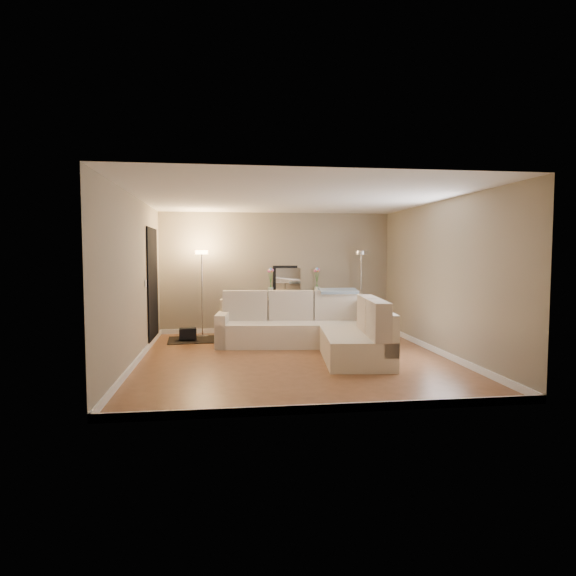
{
  "coord_description": "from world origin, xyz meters",
  "views": [
    {
      "loc": [
        -1.12,
        -7.69,
        1.7
      ],
      "look_at": [
        0.0,
        0.8,
        1.1
      ],
      "focal_mm": 30.0,
      "sensor_mm": 36.0,
      "label": 1
    }
  ],
  "objects": [
    {
      "name": "leaning_mirror",
      "position": [
        0.36,
        2.76,
        1.12
      ],
      "size": [
        0.86,
        0.12,
        0.68
      ],
      "color": "black",
      "rests_on": "console_table"
    },
    {
      "name": "baseboard_left",
      "position": [
        -2.48,
        0.0,
        0.05
      ],
      "size": [
        0.03,
        5.5,
        0.1
      ],
      "primitive_type": "cube",
      "color": "white",
      "rests_on": "ground"
    },
    {
      "name": "baseboard_front",
      "position": [
        0.0,
        -2.73,
        0.05
      ],
      "size": [
        5.0,
        0.03,
        0.1
      ],
      "primitive_type": "cube",
      "color": "white",
      "rests_on": "ground"
    },
    {
      "name": "floor_lamp_unlit",
      "position": [
        1.79,
        2.34,
        1.25
      ],
      "size": [
        0.28,
        0.28,
        1.78
      ],
      "color": "silver",
      "rests_on": "floor"
    },
    {
      "name": "ceiling",
      "position": [
        0.0,
        0.0,
        2.6
      ],
      "size": [
        5.0,
        5.5,
        0.01
      ],
      "primitive_type": "cube",
      "color": "white",
      "rests_on": "ground"
    },
    {
      "name": "black_bag",
      "position": [
        -1.85,
        1.81,
        0.15
      ],
      "size": [
        0.34,
        0.25,
        0.21
      ],
      "primitive_type": "cube",
      "rotation": [
        0.0,
        0.0,
        0.07
      ],
      "color": "black",
      "rests_on": "charcoal_rug"
    },
    {
      "name": "floor_lamp_lit",
      "position": [
        -1.58,
        2.27,
        1.26
      ],
      "size": [
        0.27,
        0.27,
        1.78
      ],
      "color": "silver",
      "rests_on": "floor"
    },
    {
      "name": "floor",
      "position": [
        0.0,
        0.0,
        -0.01
      ],
      "size": [
        5.0,
        5.5,
        0.01
      ],
      "primitive_type": "cube",
      "color": "brown",
      "rests_on": "ground"
    },
    {
      "name": "switch_plate",
      "position": [
        -2.48,
        0.85,
        1.2
      ],
      "size": [
        0.02,
        0.08,
        0.12
      ],
      "primitive_type": "cube",
      "color": "white",
      "rests_on": "ground"
    },
    {
      "name": "wall_left",
      "position": [
        -2.51,
        0.0,
        1.3
      ],
      "size": [
        0.02,
        5.5,
        2.6
      ],
      "primitive_type": "cube",
      "color": "gray",
      "rests_on": "ground"
    },
    {
      "name": "sectional_sofa",
      "position": [
        0.49,
        0.71,
        0.37
      ],
      "size": [
        2.95,
        3.04,
        1.01
      ],
      "color": "beige",
      "rests_on": "floor"
    },
    {
      "name": "doorway",
      "position": [
        -2.48,
        1.7,
        1.1
      ],
      "size": [
        0.02,
        1.2,
        2.2
      ],
      "primitive_type": "cube",
      "color": "black",
      "rests_on": "ground"
    },
    {
      "name": "table_decor",
      "position": [
        0.37,
        2.57,
        0.8
      ],
      "size": [
        0.52,
        0.13,
        0.12
      ],
      "color": "orange",
      "rests_on": "console_table"
    },
    {
      "name": "throw_blanket",
      "position": [
        1.05,
        1.36,
        0.99
      ],
      "size": [
        0.75,
        0.46,
        0.1
      ],
      "primitive_type": "cube",
      "rotation": [
        0.1,
        0.0,
        -0.06
      ],
      "color": "gray",
      "rests_on": "sectional_sofa"
    },
    {
      "name": "wall_right",
      "position": [
        2.51,
        0.0,
        1.3
      ],
      "size": [
        0.02,
        5.5,
        2.6
      ],
      "primitive_type": "cube",
      "color": "gray",
      "rests_on": "ground"
    },
    {
      "name": "charcoal_rug",
      "position": [
        -1.66,
        1.93,
        0.01
      ],
      "size": [
        1.22,
        0.95,
        0.02
      ],
      "primitive_type": "cube",
      "rotation": [
        0.0,
        0.0,
        0.07
      ],
      "color": "black",
      "rests_on": "floor"
    },
    {
      "name": "flower_vase_right",
      "position": [
        0.88,
        2.65,
        1.04
      ],
      "size": [
        0.14,
        0.12,
        0.64
      ],
      "color": "silver",
      "rests_on": "console_table"
    },
    {
      "name": "console_table",
      "position": [
        0.29,
        2.59,
        0.42
      ],
      "size": [
        1.24,
        0.44,
        0.75
      ],
      "color": "black",
      "rests_on": "floor"
    },
    {
      "name": "flower_vase_left",
      "position": [
        -0.14,
        2.55,
        1.04
      ],
      "size": [
        0.14,
        0.12,
        0.64
      ],
      "color": "silver",
      "rests_on": "console_table"
    },
    {
      "name": "baseboard_right",
      "position": [
        2.48,
        0.0,
        0.05
      ],
      "size": [
        0.03,
        5.5,
        0.1
      ],
      "primitive_type": "cube",
      "color": "white",
      "rests_on": "ground"
    },
    {
      "name": "wall_front",
      "position": [
        0.0,
        -2.76,
        1.3
      ],
      "size": [
        5.0,
        0.02,
        2.6
      ],
      "primitive_type": "cube",
      "color": "gray",
      "rests_on": "ground"
    },
    {
      "name": "baseboard_back",
      "position": [
        0.0,
        2.73,
        0.05
      ],
      "size": [
        5.0,
        0.03,
        0.1
      ],
      "primitive_type": "cube",
      "color": "white",
      "rests_on": "ground"
    },
    {
      "name": "wall_back",
      "position": [
        0.0,
        2.76,
        1.3
      ],
      "size": [
        5.0,
        0.02,
        2.6
      ],
      "primitive_type": "cube",
      "color": "gray",
      "rests_on": "ground"
    }
  ]
}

